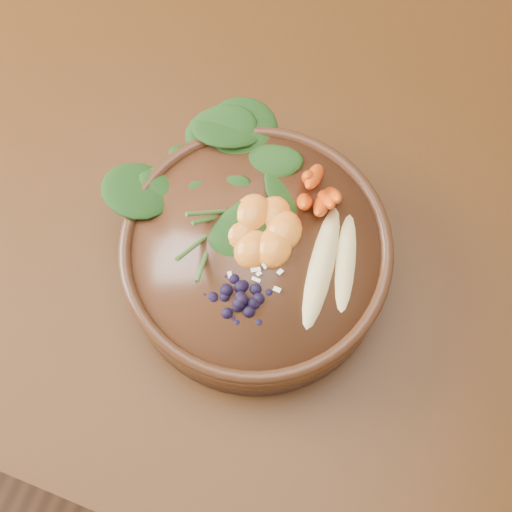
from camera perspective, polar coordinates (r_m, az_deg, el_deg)
ground at (r=1.62m, az=-5.73°, el=-2.82°), size 4.00×4.00×0.00m
dining_table at (r=1.02m, az=-9.22°, el=8.58°), size 1.60×0.90×0.75m
stoneware_bowl at (r=0.79m, az=0.00°, el=-0.25°), size 0.31×0.31×0.08m
kale_heap at (r=0.77m, az=-1.94°, el=6.34°), size 0.20×0.18×0.04m
carrot_cluster at (r=0.75m, az=5.63°, el=6.18°), size 0.06×0.06×0.08m
banana_halves at (r=0.74m, az=6.33°, el=-0.31°), size 0.08×0.17×0.03m
mandarin_cluster at (r=0.75m, az=0.55°, el=2.43°), size 0.09×0.10×0.03m
blueberry_pile at (r=0.72m, az=-1.18°, el=-2.99°), size 0.14×0.11×0.04m
coconut_flakes at (r=0.75m, az=-0.30°, el=-0.53°), size 0.10×0.08×0.01m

